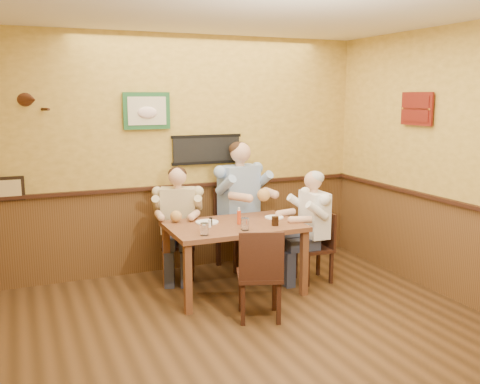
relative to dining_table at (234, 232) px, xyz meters
The scene contains 17 objects.
room 1.70m from the dining_table, 104.39° to the right, with size 5.02×5.03×2.81m.
dining_table is the anchor object (origin of this frame).
chair_back_left 0.84m from the dining_table, 120.89° to the left, with size 0.38×0.38×0.82m, color #361B11, non-canonical shape.
chair_back_right 0.87m from the dining_table, 63.56° to the left, with size 0.45×0.45×0.97m, color #361B11, non-canonical shape.
chair_right_end 1.00m from the dining_table, ahead, with size 0.37×0.37×0.80m, color #361B11, non-canonical shape.
chair_near_side 0.77m from the dining_table, 93.39° to the right, with size 0.41×0.41×0.89m, color #361B11, non-canonical shape.
diner_tan_shirt 0.80m from the dining_table, 120.89° to the left, with size 0.54×0.54×1.17m, color beige, non-canonical shape.
diner_blue_polo 0.85m from the dining_table, 63.56° to the left, with size 0.64×0.64×1.39m, color #88A4CC, non-canonical shape.
diner_white_elder 0.97m from the dining_table, ahead, with size 0.53×0.53×1.14m, color white, non-canonical shape.
water_glass_left 0.57m from the dining_table, 144.00° to the right, with size 0.08×0.08×0.12m, color white.
water_glass_mid 0.33m from the dining_table, 89.07° to the right, with size 0.08×0.08×0.12m, color white.
cola_tumbler 0.46m from the dining_table, 31.65° to the right, with size 0.07×0.07×0.10m, color black.
hot_sauce_bottle 0.18m from the dining_table, 32.77° to the right, with size 0.04×0.04×0.16m, color red.
salt_shaker 0.32m from the dining_table, behind, with size 0.03×0.03×0.08m, color white.
pepper_shaker 0.28m from the dining_table, behind, with size 0.03×0.03×0.08m, color black.
plate_far_left 0.31m from the dining_table, 147.61° to the left, with size 0.25×0.25×0.02m, color white.
plate_far_right 0.54m from the dining_table, ahead, with size 0.21×0.21×0.01m, color white.
Camera 1 is at (-1.62, -3.63, 2.10)m, focal length 40.00 mm.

